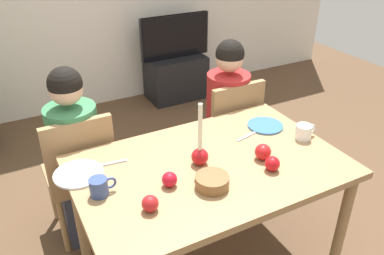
{
  "coord_description": "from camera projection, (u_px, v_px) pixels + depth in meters",
  "views": [
    {
      "loc": [
        -0.88,
        -1.46,
        1.92
      ],
      "look_at": [
        0.0,
        0.2,
        0.87
      ],
      "focal_mm": 36.89,
      "sensor_mm": 36.0,
      "label": 1
    }
  ],
  "objects": [
    {
      "name": "apple_by_left_plate",
      "position": [
        272.0,
        164.0,
        1.99
      ],
      "size": [
        0.08,
        0.08,
        0.08
      ],
      "primitive_type": "sphere",
      "color": "red",
      "rests_on": "dining_table"
    },
    {
      "name": "tv_stand",
      "position": [
        176.0,
        77.0,
        4.45
      ],
      "size": [
        0.64,
        0.4,
        0.48
      ],
      "primitive_type": "cube",
      "color": "black",
      "rests_on": "ground"
    },
    {
      "name": "mug_left",
      "position": [
        99.0,
        187.0,
        1.82
      ],
      "size": [
        0.13,
        0.09,
        0.09
      ],
      "color": "#33477F",
      "rests_on": "dining_table"
    },
    {
      "name": "tv",
      "position": [
        175.0,
        36.0,
        4.22
      ],
      "size": [
        0.79,
        0.05,
        0.46
      ],
      "color": "black",
      "rests_on": "tv_stand"
    },
    {
      "name": "chair_left",
      "position": [
        80.0,
        171.0,
        2.42
      ],
      "size": [
        0.4,
        0.4,
        0.9
      ],
      "color": "#99754C",
      "rests_on": "ground"
    },
    {
      "name": "candle_centerpiece",
      "position": [
        200.0,
        152.0,
        2.03
      ],
      "size": [
        0.09,
        0.09,
        0.35
      ],
      "color": "red",
      "rests_on": "dining_table"
    },
    {
      "name": "plate_right",
      "position": [
        265.0,
        126.0,
        2.41
      ],
      "size": [
        0.22,
        0.22,
        0.01
      ],
      "primitive_type": "cylinder",
      "color": "teal",
      "rests_on": "dining_table"
    },
    {
      "name": "apple_by_right_mug",
      "position": [
        263.0,
        152.0,
        2.08
      ],
      "size": [
        0.09,
        0.09,
        0.09
      ],
      "primitive_type": "sphere",
      "color": "red",
      "rests_on": "dining_table"
    },
    {
      "name": "plate_left",
      "position": [
        78.0,
        174.0,
        1.97
      ],
      "size": [
        0.25,
        0.25,
        0.01
      ],
      "primitive_type": "cylinder",
      "color": "silver",
      "rests_on": "dining_table"
    },
    {
      "name": "person_right_child",
      "position": [
        227.0,
        121.0,
        2.85
      ],
      "size": [
        0.3,
        0.3,
        1.17
      ],
      "color": "#33384C",
      "rests_on": "ground"
    },
    {
      "name": "person_left_child",
      "position": [
        78.0,
        160.0,
        2.41
      ],
      "size": [
        0.3,
        0.3,
        1.17
      ],
      "color": "#33384C",
      "rests_on": "ground"
    },
    {
      "name": "fork_left",
      "position": [
        110.0,
        164.0,
        2.06
      ],
      "size": [
        0.18,
        0.03,
        0.01
      ],
      "primitive_type": "cube",
      "rotation": [
        0.0,
        0.0,
        -0.1
      ],
      "color": "silver",
      "rests_on": "dining_table"
    },
    {
      "name": "dining_table",
      "position": [
        210.0,
        177.0,
        2.1
      ],
      "size": [
        1.4,
        0.9,
        0.75
      ],
      "color": "#99754C",
      "rests_on": "ground"
    },
    {
      "name": "apple_far_edge",
      "position": [
        170.0,
        179.0,
        1.88
      ],
      "size": [
        0.08,
        0.08,
        0.08
      ],
      "primitive_type": "sphere",
      "color": "red",
      "rests_on": "dining_table"
    },
    {
      "name": "fork_right",
      "position": [
        248.0,
        136.0,
        2.31
      ],
      "size": [
        0.18,
        0.05,
        0.01
      ],
      "primitive_type": "cube",
      "rotation": [
        0.0,
        0.0,
        0.22
      ],
      "color": "silver",
      "rests_on": "dining_table"
    },
    {
      "name": "mug_right",
      "position": [
        304.0,
        132.0,
        2.27
      ],
      "size": [
        0.13,
        0.09,
        0.09
      ],
      "color": "white",
      "rests_on": "dining_table"
    },
    {
      "name": "chair_right",
      "position": [
        229.0,
        130.0,
        2.85
      ],
      "size": [
        0.4,
        0.4,
        0.9
      ],
      "color": "#99754C",
      "rests_on": "ground"
    },
    {
      "name": "apple_near_candle",
      "position": [
        150.0,
        204.0,
        1.73
      ],
      "size": [
        0.08,
        0.08,
        0.08
      ],
      "primitive_type": "sphere",
      "color": "#AB1A1D",
      "rests_on": "dining_table"
    },
    {
      "name": "bowl_walnuts",
      "position": [
        212.0,
        182.0,
        1.88
      ],
      "size": [
        0.16,
        0.16,
        0.06
      ],
      "primitive_type": "cylinder",
      "color": "brown",
      "rests_on": "dining_table"
    }
  ]
}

